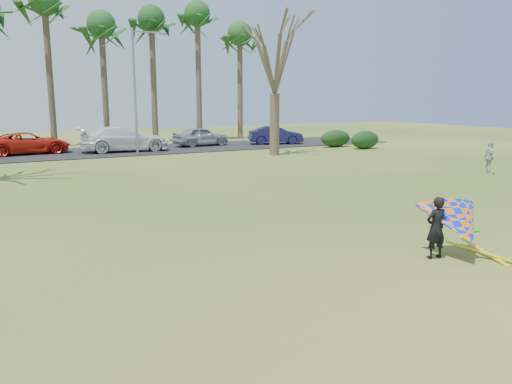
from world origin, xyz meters
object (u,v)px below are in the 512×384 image
car_5 (276,135)px  kite_flyer (457,224)px  car_2 (29,143)px  car_4 (201,136)px  bare_tree_right (275,52)px  car_3 (124,139)px  pedestrian_b (490,158)px  streetlight (137,86)px

car_5 → kite_flyer: size_ratio=1.79×
car_5 → kite_flyer: bearing=177.0°
car_2 → car_4: bearing=-97.7°
bare_tree_right → car_5: 9.39m
car_3 → pedestrian_b: bearing=-141.4°
car_5 → car_3: bearing=108.6°
car_3 → car_4: car_3 is taller
car_2 → car_5: 18.06m
car_3 → pedestrian_b: (13.43, -18.57, -0.11)m
kite_flyer → car_4: bearing=79.9°
pedestrian_b → kite_flyer: 14.87m
bare_tree_right → kite_flyer: 22.43m
car_2 → kite_flyer: kite_flyer is taller
car_3 → car_5: (12.05, -0.11, -0.15)m
bare_tree_right → kite_flyer: size_ratio=3.86×
car_2 → car_5: size_ratio=1.19×
bare_tree_right → car_3: bare_tree_right is taller
car_2 → car_5: bearing=-101.6°
car_2 → kite_flyer: 29.21m
bare_tree_right → car_2: (-14.18, 7.84, -5.80)m
car_5 → car_2: bearing=104.3°
pedestrian_b → kite_flyer: bearing=153.8°
car_2 → car_5: car_2 is taller
bare_tree_right → pedestrian_b: size_ratio=5.67×
bare_tree_right → pedestrian_b: bare_tree_right is taller
kite_flyer → car_2: bearing=104.0°
car_4 → pedestrian_b: 21.08m
pedestrian_b → streetlight: bearing=68.6°
streetlight → car_3: streetlight is taller
car_2 → car_4: 12.10m
car_5 → car_4: bearing=96.5°
car_4 → car_5: car_4 is taller
car_2 → car_3: car_3 is taller
car_2 → car_3: bearing=-110.1°
car_5 → pedestrian_b: bearing=-156.6°
car_5 → kite_flyer: kite_flyer is taller
kite_flyer → pedestrian_b: bearing=34.2°
car_2 → kite_flyer: bearing=-172.7°
car_3 → bare_tree_right: bearing=-125.2°
car_4 → pedestrian_b: pedestrian_b is taller
bare_tree_right → kite_flyer: (-7.09, -20.50, -5.73)m
streetlight → car_2: size_ratio=1.56×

